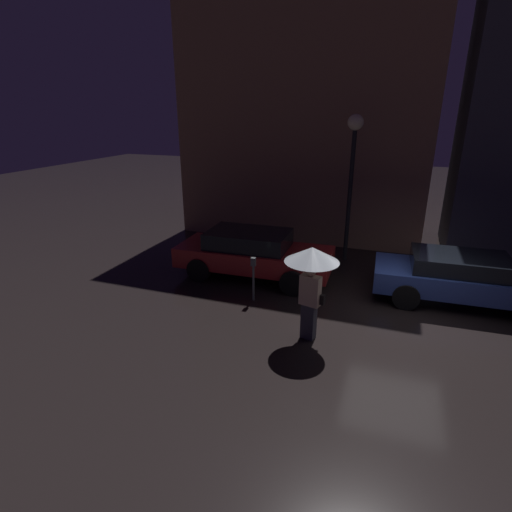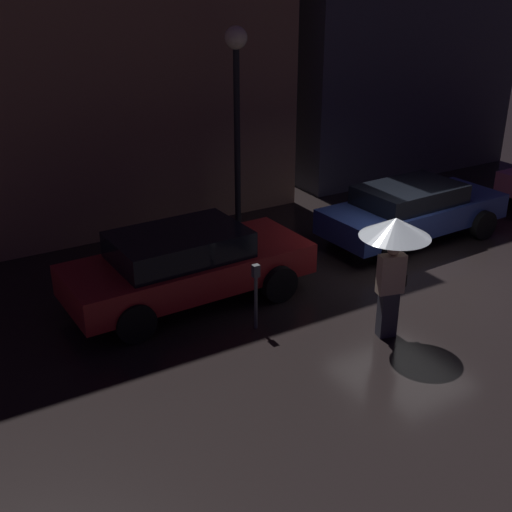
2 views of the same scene
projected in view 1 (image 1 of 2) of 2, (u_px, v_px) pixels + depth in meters
name	position (u px, v px, depth m)	size (l,w,h in m)	color
ground_plane	(403.00, 320.00, 9.70)	(60.00, 60.00, 0.00)	black
building_facade_left	(305.00, 99.00, 14.95)	(9.27, 3.00, 10.33)	#8C664C
parked_car_red	(253.00, 253.00, 11.99)	(4.65, 2.00, 1.42)	maroon
parked_car_blue	(463.00, 278.00, 10.33)	(4.58, 1.92, 1.32)	navy
pedestrian_with_umbrella	(312.00, 266.00, 8.36)	(1.16, 1.16, 2.14)	#383842
parking_meter	(253.00, 274.00, 10.45)	(0.12, 0.10, 1.21)	#4C5154
street_lamp_near	(353.00, 155.00, 12.44)	(0.49, 0.49, 4.69)	black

